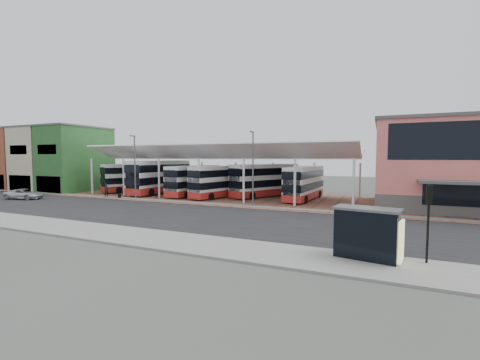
{
  "coord_description": "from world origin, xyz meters",
  "views": [
    {
      "loc": [
        14.41,
        -25.44,
        5.31
      ],
      "look_at": [
        0.11,
        7.19,
        2.82
      ],
      "focal_mm": 24.0,
      "sensor_mm": 36.0,
      "label": 1
    }
  ],
  "objects_px": {
    "bus_5": "(304,183)",
    "traffic_signal_west": "(429,211)",
    "silver_car": "(24,194)",
    "bus_4": "(265,180)",
    "bus_1": "(160,177)",
    "bus_0": "(137,178)",
    "bus_2": "(194,181)",
    "pedestrian": "(106,191)",
    "bus_shelter": "(372,228)",
    "terminal": "(473,164)",
    "bus_3": "(222,182)"
  },
  "relations": [
    {
      "from": "bus_5",
      "to": "traffic_signal_west",
      "type": "height_order",
      "value": "bus_5"
    },
    {
      "from": "traffic_signal_west",
      "to": "bus_5",
      "type": "bearing_deg",
      "value": 114.76
    },
    {
      "from": "silver_car",
      "to": "bus_4",
      "type": "bearing_deg",
      "value": -77.03
    },
    {
      "from": "bus_1",
      "to": "bus_0",
      "type": "bearing_deg",
      "value": 174.02
    },
    {
      "from": "bus_0",
      "to": "bus_2",
      "type": "relative_size",
      "value": 1.02
    },
    {
      "from": "bus_5",
      "to": "traffic_signal_west",
      "type": "relative_size",
      "value": 2.64
    },
    {
      "from": "pedestrian",
      "to": "bus_shelter",
      "type": "xyz_separation_m",
      "value": [
        32.75,
        -14.34,
        0.8
      ]
    },
    {
      "from": "bus_1",
      "to": "traffic_signal_west",
      "type": "relative_size",
      "value": 3.04
    },
    {
      "from": "bus_0",
      "to": "bus_1",
      "type": "relative_size",
      "value": 0.89
    },
    {
      "from": "bus_2",
      "to": "bus_shelter",
      "type": "relative_size",
      "value": 2.93
    },
    {
      "from": "bus_shelter",
      "to": "bus_5",
      "type": "bearing_deg",
      "value": 120.14
    },
    {
      "from": "bus_4",
      "to": "bus_5",
      "type": "xyz_separation_m",
      "value": [
        5.53,
        -1.01,
        -0.12
      ]
    },
    {
      "from": "bus_1",
      "to": "bus_2",
      "type": "distance_m",
      "value": 6.0
    },
    {
      "from": "terminal",
      "to": "bus_0",
      "type": "xyz_separation_m",
      "value": [
        -43.14,
        -0.29,
        -2.47
      ]
    },
    {
      "from": "terminal",
      "to": "bus_shelter",
      "type": "bearing_deg",
      "value": -111.83
    },
    {
      "from": "bus_1",
      "to": "bus_4",
      "type": "xyz_separation_m",
      "value": [
        15.59,
        2.26,
        -0.21
      ]
    },
    {
      "from": "bus_0",
      "to": "pedestrian",
      "type": "xyz_separation_m",
      "value": [
        1.49,
        -7.6,
        -1.22
      ]
    },
    {
      "from": "bus_3",
      "to": "bus_shelter",
      "type": "relative_size",
      "value": 2.97
    },
    {
      "from": "bus_2",
      "to": "bus_4",
      "type": "xyz_separation_m",
      "value": [
        9.61,
        2.54,
        0.13
      ]
    },
    {
      "from": "terminal",
      "to": "traffic_signal_west",
      "type": "bearing_deg",
      "value": -106.49
    },
    {
      "from": "bus_3",
      "to": "pedestrian",
      "type": "distance_m",
      "value": 15.25
    },
    {
      "from": "terminal",
      "to": "bus_4",
      "type": "height_order",
      "value": "terminal"
    },
    {
      "from": "traffic_signal_west",
      "to": "terminal",
      "type": "bearing_deg",
      "value": 71.93
    },
    {
      "from": "silver_car",
      "to": "pedestrian",
      "type": "relative_size",
      "value": 2.56
    },
    {
      "from": "bus_1",
      "to": "bus_3",
      "type": "bearing_deg",
      "value": -2.06
    },
    {
      "from": "terminal",
      "to": "bus_shelter",
      "type": "distance_m",
      "value": 24.12
    },
    {
      "from": "terminal",
      "to": "silver_car",
      "type": "distance_m",
      "value": 52.01
    },
    {
      "from": "bus_3",
      "to": "bus_4",
      "type": "relative_size",
      "value": 0.98
    },
    {
      "from": "bus_1",
      "to": "bus_3",
      "type": "relative_size",
      "value": 1.14
    },
    {
      "from": "bus_shelter",
      "to": "traffic_signal_west",
      "type": "bearing_deg",
      "value": 25.54
    },
    {
      "from": "bus_1",
      "to": "silver_car",
      "type": "relative_size",
      "value": 2.51
    },
    {
      "from": "bus_shelter",
      "to": "traffic_signal_west",
      "type": "relative_size",
      "value": 0.9
    },
    {
      "from": "bus_1",
      "to": "bus_2",
      "type": "xyz_separation_m",
      "value": [
        5.98,
        -0.29,
        -0.34
      ]
    },
    {
      "from": "bus_5",
      "to": "traffic_signal_west",
      "type": "xyz_separation_m",
      "value": [
        10.85,
        -21.93,
        0.59
      ]
    },
    {
      "from": "bus_2",
      "to": "bus_3",
      "type": "height_order",
      "value": "bus_3"
    },
    {
      "from": "terminal",
      "to": "bus_5",
      "type": "xyz_separation_m",
      "value": [
        -17.22,
        0.4,
        -2.55
      ]
    },
    {
      "from": "bus_5",
      "to": "bus_2",
      "type": "bearing_deg",
      "value": -169.69
    },
    {
      "from": "bus_3",
      "to": "bus_4",
      "type": "height_order",
      "value": "bus_4"
    },
    {
      "from": "bus_shelter",
      "to": "traffic_signal_west",
      "type": "height_order",
      "value": "traffic_signal_west"
    },
    {
      "from": "bus_5",
      "to": "bus_shelter",
      "type": "distance_m",
      "value": 24.11
    },
    {
      "from": "bus_2",
      "to": "bus_3",
      "type": "relative_size",
      "value": 0.98
    },
    {
      "from": "bus_2",
      "to": "bus_shelter",
      "type": "distance_m",
      "value": 31.55
    },
    {
      "from": "bus_3",
      "to": "silver_car",
      "type": "xyz_separation_m",
      "value": [
        -22.23,
        -11.82,
        -1.45
      ]
    },
    {
      "from": "bus_2",
      "to": "bus_5",
      "type": "xyz_separation_m",
      "value": [
        15.14,
        1.54,
        0.01
      ]
    },
    {
      "from": "terminal",
      "to": "bus_2",
      "type": "height_order",
      "value": "terminal"
    },
    {
      "from": "bus_0",
      "to": "bus_3",
      "type": "height_order",
      "value": "bus_0"
    },
    {
      "from": "bus_2",
      "to": "silver_car",
      "type": "bearing_deg",
      "value": -141.6
    },
    {
      "from": "bus_0",
      "to": "bus_2",
      "type": "height_order",
      "value": "bus_0"
    },
    {
      "from": "bus_1",
      "to": "terminal",
      "type": "bearing_deg",
      "value": 1.93
    },
    {
      "from": "traffic_signal_west",
      "to": "bus_shelter",
      "type": "bearing_deg",
      "value": -166.0
    }
  ]
}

